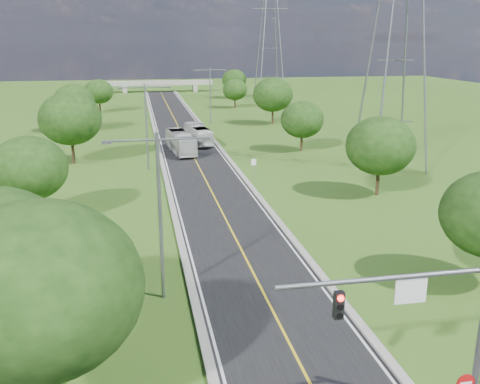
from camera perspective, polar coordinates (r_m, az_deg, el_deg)
The scene contains 24 objects.
ground at distance 79.17m, azimuth -5.67°, elevation 5.12°, with size 260.00×260.00×0.00m, color #365618.
road at distance 85.04m, azimuth -6.06°, elevation 5.89°, with size 8.00×150.00×0.06m, color black.
curb_left at distance 84.78m, azimuth -8.93°, elevation 5.81°, with size 0.50×150.00×0.22m, color gray.
curb_right at distance 85.48m, azimuth -3.21°, elevation 6.06°, with size 0.50×150.00×0.22m, color gray.
signal_mast at distance 22.03m, azimuth 20.05°, elevation -12.19°, with size 8.54×0.33×7.20m.
speed_limit_sign at distance 58.29m, azimuth 1.46°, elevation 2.82°, with size 0.55×0.09×2.40m.
overpass at distance 158.08m, azimuth -8.51°, elevation 11.37°, with size 30.00×3.00×3.20m.
streetlight_near_left at distance 30.79m, azimuth -8.57°, elevation -1.16°, with size 5.90×0.25×10.00m.
streetlight_mid_left at distance 63.08m, azimuth -9.98°, elevation 7.62°, with size 5.90×0.25×10.00m.
streetlight_far_right at distance 96.73m, azimuth -3.20°, elevation 10.72°, with size 5.90×0.25×10.00m.
power_tower_near at distance 64.34m, azimuth 16.42°, elevation 14.61°, with size 9.00×6.40×28.00m.
power_tower_far at distance 136.47m, azimuth 3.19°, elevation 15.67°, with size 9.00×6.40×28.00m.
tree_lb at distance 47.44m, azimuth -21.58°, elevation 2.37°, with size 6.30×6.30×7.33m.
tree_lc at distance 68.54m, azimuth -17.67°, elevation 7.46°, with size 7.56×7.56×8.79m.
tree_ld at distance 92.51m, azimuth -17.28°, elevation 9.17°, with size 6.72×6.72×7.82m.
tree_le at distance 116.15m, azimuth -14.82°, elevation 10.32°, with size 5.88×5.88×6.84m.
tree_lf at distance 21.82m, azimuth -20.70°, elevation -9.67°, with size 7.98×7.98×9.28m.
tree_rb at distance 53.65m, azimuth 14.74°, elevation 4.80°, with size 6.72×6.72×7.82m.
tree_rc at distance 73.60m, azimuth 6.66°, elevation 7.68°, with size 5.88×5.88×6.84m.
tree_rd at distance 96.94m, azimuth 3.53°, elevation 10.32°, with size 7.14×7.14×8.30m.
tree_re at distance 119.87m, azimuth -0.55°, elevation 10.86°, with size 5.46×5.46×6.35m.
tree_rf at distance 140.06m, azimuth -0.62°, elevation 11.87°, with size 6.30×6.30×7.33m.
bus_outbound at distance 78.96m, azimuth -4.49°, elevation 6.16°, with size 2.28×9.76×2.72m, color silver.
bus_inbound at distance 72.89m, azimuth -6.35°, elevation 5.33°, with size 2.39×10.22×2.85m, color silver.
Camera 1 is at (-7.00, -17.42, 14.99)m, focal length 40.00 mm.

